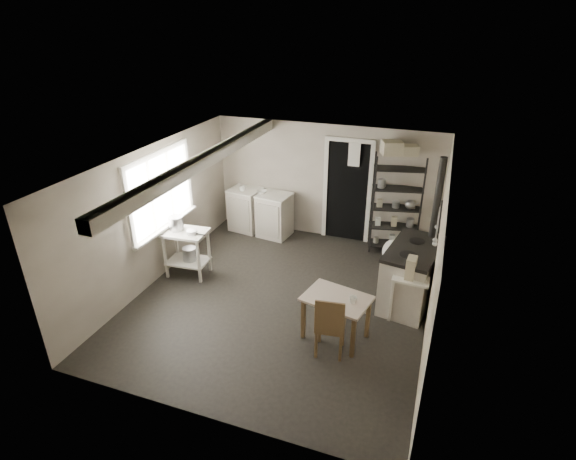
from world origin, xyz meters
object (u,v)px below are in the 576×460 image
(prep_table, at_px, (187,254))
(flour_sack, at_px, (393,252))
(base_cabinets, at_px, (260,212))
(chair, at_px, (331,322))
(shelf_rack, at_px, (396,204))
(stove, at_px, (410,278))
(work_table, at_px, (336,315))
(stockpot, at_px, (176,224))

(prep_table, height_order, flour_sack, prep_table)
(base_cabinets, bearing_deg, chair, -45.61)
(shelf_rack, bearing_deg, base_cabinets, 170.09)
(prep_table, distance_m, shelf_rack, 3.91)
(stove, height_order, work_table, stove)
(shelf_rack, height_order, flour_sack, shelf_rack)
(work_table, height_order, flour_sack, work_table)
(prep_table, relative_size, stockpot, 3.08)
(prep_table, height_order, work_table, prep_table)
(base_cabinets, distance_m, stove, 3.57)
(base_cabinets, height_order, flour_sack, base_cabinets)
(base_cabinets, bearing_deg, stockpot, -101.91)
(flour_sack, bearing_deg, stockpot, -156.01)
(shelf_rack, bearing_deg, work_table, -109.98)
(stockpot, relative_size, flour_sack, 0.57)
(stockpot, height_order, stove, stockpot)
(prep_table, distance_m, stockpot, 0.57)
(prep_table, height_order, chair, chair)
(stockpot, distance_m, shelf_rack, 4.00)
(shelf_rack, distance_m, chair, 3.30)
(stockpot, relative_size, stove, 0.22)
(stockpot, distance_m, chair, 3.27)
(shelf_rack, bearing_deg, prep_table, -159.28)
(work_table, bearing_deg, chair, -89.11)
(chair, bearing_deg, work_table, 83.95)
(chair, bearing_deg, shelf_rack, 76.43)
(stove, xyz_separation_m, flour_sack, (-0.41, 1.16, -0.20))
(stockpot, bearing_deg, work_table, -15.44)
(base_cabinets, bearing_deg, prep_table, -97.13)
(work_table, bearing_deg, base_cabinets, 129.59)
(prep_table, relative_size, work_table, 0.94)
(stove, distance_m, work_table, 1.52)
(base_cabinets, relative_size, stove, 1.09)
(prep_table, bearing_deg, work_table, -15.89)
(stockpot, height_order, work_table, stockpot)
(prep_table, relative_size, base_cabinets, 0.61)
(stockpot, relative_size, chair, 0.29)
(stockpot, bearing_deg, prep_table, -7.78)
(stockpot, relative_size, shelf_rack, 0.14)
(prep_table, height_order, base_cabinets, base_cabinets)
(flour_sack, bearing_deg, prep_table, -154.57)
(stove, bearing_deg, base_cabinets, 163.74)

